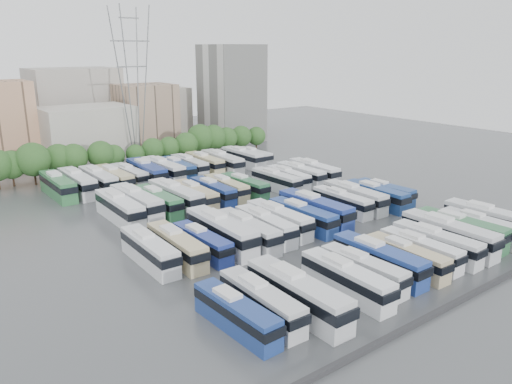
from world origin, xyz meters
TOP-DOWN VIEW (x-y plane):
  - ground at (0.00, 0.00)m, footprint 220.00×220.00m
  - parapet at (0.00, -33.00)m, footprint 56.00×0.50m
  - tree_line at (-1.43, 42.13)m, footprint 65.20×7.93m
  - city_buildings at (-7.46, 71.86)m, footprint 102.00×35.00m
  - apartment_tower at (34.00, 58.00)m, footprint 14.00×14.00m
  - electricity_pylon at (2.00, 50.00)m, footprint 9.00×6.91m
  - bus_r0_s0 at (-21.37, -23.39)m, footprint 2.74×10.94m
  - bus_r0_s1 at (-18.21, -23.07)m, footprint 2.76×11.42m
  - bus_r0_s2 at (-14.81, -24.44)m, footprint 3.01×13.20m
  - bus_r0_s4 at (-8.30, -24.79)m, footprint 2.92×11.86m
  - bus_r0_s5 at (-4.88, -24.10)m, footprint 2.70×11.03m
  - bus_r0_s6 at (-1.65, -23.58)m, footprint 2.70×12.25m
  - bus_r0_s7 at (1.85, -24.76)m, footprint 2.73×10.94m
  - bus_r0_s8 at (5.01, -24.42)m, footprint 2.38×10.79m
  - bus_r0_s9 at (8.09, -24.55)m, footprint 2.85×11.72m
  - bus_r0_s10 at (11.60, -23.99)m, footprint 2.98×13.08m
  - bus_r0_s11 at (14.77, -23.75)m, footprint 3.14×12.45m
  - bus_r0_s12 at (18.09, -24.74)m, footprint 2.56×11.34m
  - bus_r0_s13 at (21.30, -24.14)m, footprint 3.36×12.86m
  - bus_r1_s0 at (-21.35, -5.24)m, footprint 2.84×11.96m
  - bus_r1_s1 at (-18.09, -5.96)m, footprint 2.96×12.05m
  - bus_r1_s2 at (-14.84, -6.56)m, footprint 2.61×10.96m
  - bus_r1_s3 at (-11.38, -5.68)m, footprint 3.23×13.71m
  - bus_r1_s4 at (-8.22, -7.07)m, footprint 2.98×12.28m
  - bus_r1_s5 at (-4.89, -6.71)m, footprint 3.10×11.79m
  - bus_r1_s6 at (-1.88, -5.98)m, footprint 2.68×12.08m
  - bus_r1_s7 at (1.61, -7.03)m, footprint 3.01×12.14m
  - bus_r1_s8 at (4.90, -6.18)m, footprint 3.19×13.47m
  - bus_r1_s10 at (11.67, -5.24)m, footprint 2.65×11.31m
  - bus_r1_s11 at (14.82, -5.00)m, footprint 3.29×12.55m
  - bus_r1_s12 at (18.35, -6.42)m, footprint 2.76×12.03m
  - bus_r1_s13 at (21.64, -5.68)m, footprint 2.76×10.96m
  - bus_r2_s1 at (-18.01, 11.90)m, footprint 3.01×13.20m
  - bus_r2_s2 at (-14.86, 12.98)m, footprint 3.27×13.51m
  - bus_r2_s3 at (-11.64, 12.15)m, footprint 3.00×12.18m
  - bus_r2_s4 at (-8.38, 12.32)m, footprint 3.42×13.43m
  - bus_r2_s5 at (-5.08, 11.74)m, footprint 2.90×11.84m
  - bus_r2_s6 at (-1.50, 12.00)m, footprint 2.75×11.62m
  - bus_r2_s7 at (1.56, 12.54)m, footprint 2.65×11.36m
  - bus_r2_s8 at (4.81, 11.61)m, footprint 2.93×11.36m
  - bus_r2_s10 at (11.56, 11.12)m, footprint 2.86×11.62m
  - bus_r2_s11 at (14.98, 11.70)m, footprint 2.89×11.14m
  - bus_r2_s12 at (18.30, 11.88)m, footprint 2.59×11.81m
  - bus_r2_s13 at (21.63, 11.72)m, footprint 3.30×12.65m
  - bus_r3_s0 at (-21.61, 30.58)m, footprint 2.91×13.06m
  - bus_r3_s1 at (-18.27, 30.48)m, footprint 3.05×13.30m
  - bus_r3_s2 at (-14.63, 30.09)m, footprint 2.97×13.05m
  - bus_r3_s3 at (-11.69, 30.01)m, footprint 3.10×12.59m
  - bus_r3_s4 at (-8.26, 30.92)m, footprint 3.08×11.64m
  - bus_r3_s5 at (-5.15, 30.05)m, footprint 3.47×13.72m
  - bus_r3_s6 at (-1.61, 30.15)m, footprint 3.35×13.41m
  - bus_r3_s7 at (1.48, 30.07)m, footprint 3.05×12.20m
  - bus_r3_s8 at (4.83, 30.98)m, footprint 2.78×11.95m
  - bus_r3_s9 at (8.42, 30.86)m, footprint 2.88×12.28m
  - bus_r3_s10 at (11.60, 29.04)m, footprint 3.40×13.39m
  - bus_r3_s12 at (17.97, 30.59)m, footprint 3.04×12.57m
  - bus_r3_s13 at (21.32, 31.00)m, footprint 2.72×11.05m

SIDE VIEW (x-z plane):
  - ground at x=0.00m, z-range 0.00..0.00m
  - parapet at x=0.00m, z-range 0.00..0.50m
  - bus_r0_s8 at x=5.01m, z-range -0.03..3.35m
  - bus_r0_s0 at x=-21.37m, z-range -0.03..3.38m
  - bus_r0_s7 at x=1.85m, z-range -0.03..3.38m
  - bus_r1_s13 at x=21.64m, z-range -0.03..3.38m
  - bus_r1_s2 at x=-14.84m, z-range -0.03..3.39m
  - bus_r0_s5 at x=-4.88m, z-range -0.03..3.41m
  - bus_r3_s13 at x=21.32m, z-range -0.03..3.41m
  - bus_r2_s11 at x=14.98m, z-range -0.03..3.43m
  - bus_r1_s10 at x=11.67m, z-range -0.03..3.50m
  - bus_r2_s8 at x=4.81m, z-range -0.03..3.50m
  - bus_r2_s7 at x=1.56m, z-range -0.03..3.52m
  - bus_r0_s12 at x=18.09m, z-range -0.03..3.52m
  - bus_r0_s1 at x=-18.21m, z-range -0.03..3.53m
  - bus_r3_s4 at x=-8.26m, z-range -0.03..3.59m
  - bus_r2_s10 at x=11.56m, z-range -0.03..3.59m
  - bus_r2_s6 at x=-1.50m, z-range -0.03..3.60m
  - bus_r0_s9 at x=8.09m, z-range -0.03..3.62m
  - bus_r1_s5 at x=-4.89m, z-range -0.03..3.63m
  - bus_r2_s5 at x=-5.08m, z-range -0.03..3.66m
  - bus_r0_s4 at x=-8.30m, z-range -0.03..3.66m
  - bus_r2_s12 at x=18.30m, z-range -0.03..3.67m
  - bus_r1_s0 at x=-21.35m, z-range -0.03..3.70m
  - bus_r3_s8 at x=4.83m, z-range -0.03..3.70m
  - bus_r1_s1 at x=-18.09m, z-range -0.03..3.72m
  - bus_r1_s12 at x=18.35m, z-range -0.03..3.73m
  - bus_r1_s7 at x=1.61m, z-range -0.03..3.75m
  - bus_r1_s6 at x=-1.88m, z-range -0.03..3.75m
  - bus_r2_s3 at x=-11.64m, z-range -0.03..3.76m
  - bus_r3_s7 at x=1.48m, z-range -0.03..3.77m
  - bus_r1_s4 at x=-8.22m, z-range -0.03..3.80m
  - bus_r0_s6 at x=-1.65m, z-range -0.03..3.81m
  - bus_r3_s9 at x=8.42m, z-range -0.03..3.81m
  - bus_r0_s11 at x=14.77m, z-range -0.04..3.84m
  - bus_r1_s11 at x=14.82m, z-range -0.04..3.87m
  - bus_r3_s12 at x=17.97m, z-range -0.04..3.89m
  - bus_r3_s3 at x=-11.69m, z-range -0.04..3.89m
  - bus_r2_s13 at x=21.63m, z-range -0.04..3.90m
  - bus_r0_s13 at x=21.30m, z-range -0.04..3.96m
  - bus_r3_s2 at x=-14.63m, z-range -0.04..4.05m
  - bus_r3_s0 at x=-21.61m, z-range -0.04..4.06m
  - bus_r0_s10 at x=11.60m, z-range -0.04..4.06m
  - bus_r2_s1 at x=-18.01m, z-range -0.04..4.09m
  - bus_r0_s2 at x=-14.81m, z-range -0.04..4.10m
  - bus_r3_s1 at x=-18.27m, z-range -0.04..4.13m
  - bus_r3_s10 at x=11.60m, z-range -0.04..4.13m
  - bus_r3_s6 at x=-1.61m, z-range -0.04..4.14m
  - bus_r2_s4 at x=-8.38m, z-range -0.04..4.14m
  - bus_r1_s8 at x=4.90m, z-range -0.04..4.17m
  - bus_r2_s2 at x=-14.86m, z-range -0.04..4.18m
  - bus_r3_s5 at x=-5.15m, z-range -0.04..4.23m
  - bus_r1_s3 at x=-11.38m, z-range -0.04..4.25m
  - tree_line at x=-1.43m, z-range 0.22..8.36m
  - city_buildings at x=-7.46m, z-range -2.13..17.87m
  - apartment_tower at x=34.00m, z-range 0.00..26.00m
  - electricity_pylon at x=2.00m, z-range 1.75..35.57m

